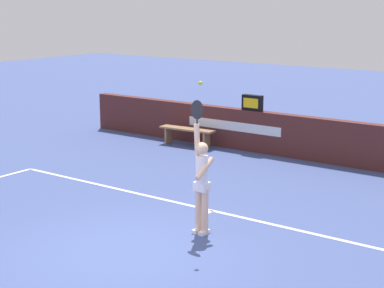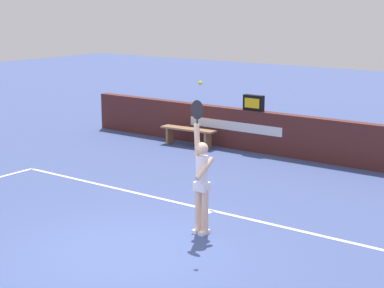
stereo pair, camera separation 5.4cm
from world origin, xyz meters
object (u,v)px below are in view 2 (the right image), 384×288
at_px(tennis_ball, 200,83).
at_px(courtside_bench_near, 188,132).
at_px(speed_display, 254,103).
at_px(tennis_player, 202,180).

xyz_separation_m(tennis_ball, courtside_bench_near, (-4.58, 5.80, -2.33)).
bearing_deg(speed_display, tennis_ball, -66.43).
bearing_deg(tennis_player, courtside_bench_near, 128.64).
xyz_separation_m(tennis_player, tennis_ball, (0.17, -0.28, 1.74)).
bearing_deg(tennis_ball, courtside_bench_near, 128.31).
xyz_separation_m(speed_display, tennis_ball, (2.78, -6.37, 1.38)).
bearing_deg(tennis_player, speed_display, 113.18).
height_order(speed_display, courtside_bench_near, speed_display).
distance_m(tennis_ball, courtside_bench_near, 7.76).
height_order(speed_display, tennis_player, tennis_player).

